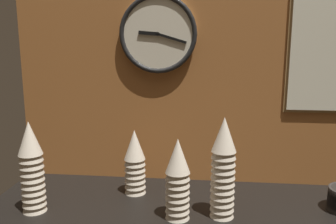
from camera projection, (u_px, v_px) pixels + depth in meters
ground_plane at (204, 211)px, 131.68cm from camera, size 160.00×56.00×4.00cm
wall_tiled_back at (207, 59)px, 146.64cm from camera, size 160.00×3.00×105.00cm
cup_stack_center_right at (224, 168)px, 120.42cm from camera, size 8.41×8.41×35.42cm
cup_stack_center_left at (135, 162)px, 140.38cm from camera, size 8.41×8.41×26.01cm
cup_stack_far_left at (32, 167)px, 124.54cm from camera, size 8.41×8.41×33.07cm
cup_stack_center at (178, 179)px, 119.96cm from camera, size 8.41×8.41×28.36cm
wall_clock at (158, 34)px, 143.72cm from camera, size 31.85×2.70×31.85cm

